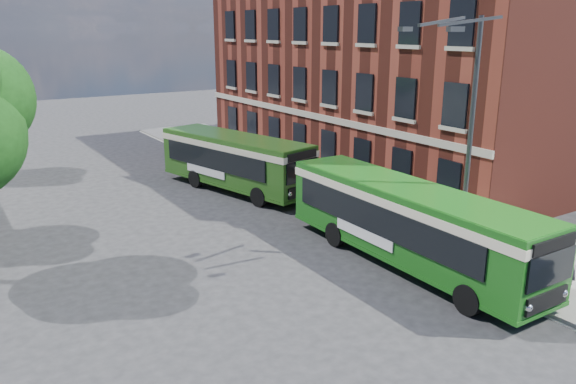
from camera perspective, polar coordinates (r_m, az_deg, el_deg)
ground at (r=20.79m, az=3.19°, el=-8.09°), size 120.00×120.00×0.00m
pavement at (r=30.74m, az=5.07°, el=0.18°), size 6.00×48.00×0.15m
kerb_line at (r=29.06m, az=0.30°, el=-0.85°), size 0.12×48.00×0.01m
brick_office at (r=37.16m, az=10.28°, el=13.57°), size 12.10×26.00×14.20m
street_lamp at (r=21.15m, az=17.40°, el=5.24°), size 2.96×2.38×9.00m
bus_stop_sign at (r=21.31m, az=22.49°, el=-4.36°), size 0.35×0.08×2.52m
bus_front at (r=21.24m, az=12.18°, el=-2.59°), size 2.67×11.63×3.02m
bus_rear at (r=30.59m, az=-5.37°, el=3.49°), size 4.80×10.15×3.02m
pedestrian_a at (r=20.70m, az=26.66°, el=-6.74°), size 0.82×0.75×1.87m
pedestrian_b at (r=21.20m, az=20.59°, el=-5.87°), size 0.90×0.76×1.61m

